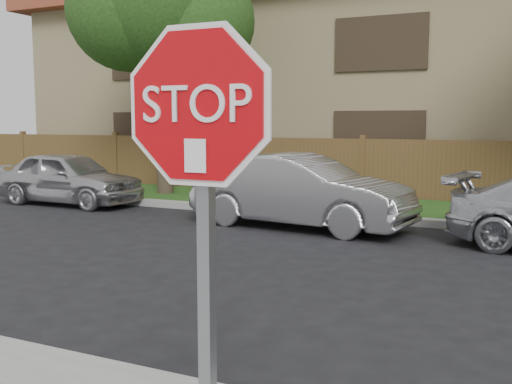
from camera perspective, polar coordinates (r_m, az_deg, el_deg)
The scene contains 3 objects.
stop_sign at distance 2.72m, azimuth -5.30°, elevation 1.39°, with size 1.01×0.13×2.55m.
sedan_far_left at distance 15.53m, azimuth -17.41°, elevation 1.30°, with size 1.56×3.88×1.32m, color silver.
sedan_left at distance 11.63m, azimuth 4.28°, elevation 0.08°, with size 1.51×4.34×1.43m, color #A4A3A7.
Camera 1 is at (0.20, -3.80, 2.09)m, focal length 42.00 mm.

